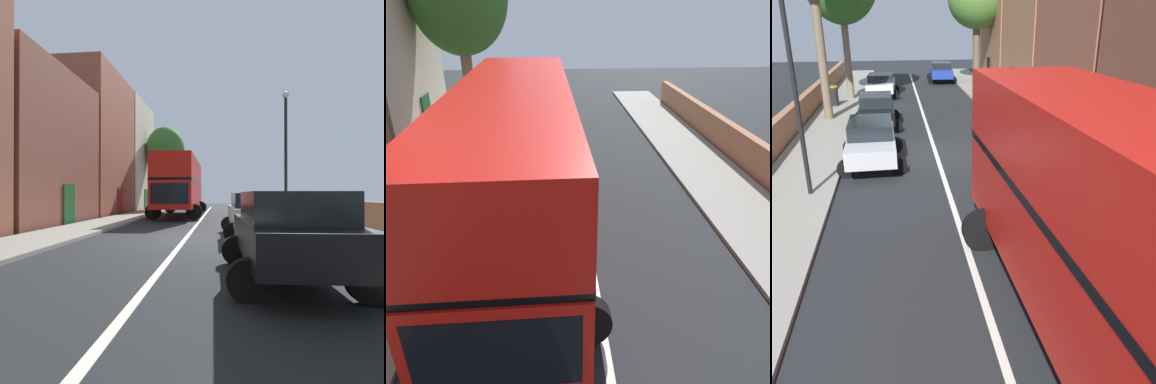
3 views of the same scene
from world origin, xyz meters
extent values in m
plane|color=black|center=(0.00, 0.00, 0.00)|extent=(84.00, 84.00, 0.00)
cube|color=silver|center=(0.00, 0.00, 0.00)|extent=(0.16, 54.00, 0.01)
cube|color=gray|center=(-4.90, 0.00, 0.06)|extent=(2.60, 60.00, 0.12)
cube|color=gray|center=(4.90, 0.00, 0.06)|extent=(2.60, 60.00, 0.12)
cube|color=brown|center=(-8.50, 4.00, 4.00)|extent=(4.00, 7.68, 8.00)
cube|color=#194C23|center=(-6.47, 4.00, 1.05)|extent=(0.08, 1.10, 2.10)
cube|color=brown|center=(-8.50, 12.00, 5.44)|extent=(4.00, 7.68, 10.88)
cube|color=maroon|center=(-6.47, 12.00, 1.05)|extent=(0.08, 1.10, 2.10)
cube|color=beige|center=(-8.50, 20.00, 5.48)|extent=(4.00, 7.68, 10.97)
cube|color=#194C23|center=(-6.47, 20.00, 1.05)|extent=(0.08, 1.10, 2.10)
cube|color=#9E6647|center=(6.45, 0.00, 0.67)|extent=(0.36, 54.00, 1.33)
cube|color=red|center=(-1.70, 11.15, 1.55)|extent=(2.61, 10.18, 1.70)
cube|color=black|center=(-1.70, 11.15, 2.48)|extent=(2.64, 10.08, 0.16)
cube|color=red|center=(-1.70, 11.15, 3.31)|extent=(2.61, 10.18, 1.50)
cube|color=black|center=(-1.64, 6.09, 1.64)|extent=(2.20, 0.08, 1.19)
cylinder|color=black|center=(-0.38, 7.71, 0.50)|extent=(1.00, 0.31, 1.00)
cylinder|color=black|center=(-2.94, 7.68, 0.50)|extent=(1.00, 0.31, 1.00)
cylinder|color=black|center=(-0.46, 14.61, 0.50)|extent=(1.00, 0.31, 1.00)
cylinder|color=black|center=(-3.02, 14.58, 0.50)|extent=(1.00, 0.31, 1.00)
cube|color=black|center=(2.50, -5.08, 0.80)|extent=(1.80, 3.98, 0.63)
cube|color=black|center=(2.51, -5.28, 1.38)|extent=(1.62, 2.21, 0.53)
cylinder|color=black|center=(1.60, -3.89, 0.32)|extent=(0.65, 0.24, 0.64)
cylinder|color=black|center=(3.34, -3.84, 0.32)|extent=(0.65, 0.24, 0.64)
cylinder|color=black|center=(1.66, -6.33, 0.32)|extent=(0.65, 0.24, 0.64)
cylinder|color=black|center=(3.40, -6.28, 0.32)|extent=(0.65, 0.24, 0.64)
cube|color=#B7BABF|center=(2.50, 0.77, 0.80)|extent=(1.85, 4.44, 0.64)
cube|color=black|center=(2.51, 0.55, 1.38)|extent=(1.66, 2.46, 0.52)
cylinder|color=black|center=(1.58, 2.10, 0.32)|extent=(0.65, 0.24, 0.64)
cylinder|color=black|center=(3.35, 2.15, 0.32)|extent=(0.65, 0.24, 0.64)
cylinder|color=black|center=(1.65, -0.62, 0.32)|extent=(0.65, 0.24, 0.64)
cylinder|color=black|center=(3.42, -0.57, 0.32)|extent=(0.65, 0.24, 0.64)
cylinder|color=#7A6B56|center=(-4.55, 20.51, 2.62)|extent=(0.49, 0.49, 5.00)
ellipsoid|color=#2D6B28|center=(-4.55, 20.51, 6.15)|extent=(4.08, 4.08, 4.99)
cylinder|color=black|center=(4.30, 3.76, 3.12)|extent=(0.14, 0.14, 6.00)
sphere|color=silver|center=(4.30, 3.76, 6.27)|extent=(0.32, 0.32, 0.32)
camera|label=1|loc=(1.27, -10.92, 1.60)|focal=28.56mm
camera|label=2|loc=(-0.85, 2.64, 5.60)|focal=35.35mm
camera|label=3|loc=(1.46, 16.41, 5.18)|focal=39.17mm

